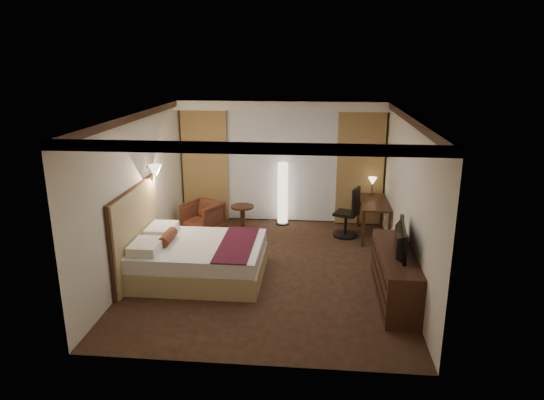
# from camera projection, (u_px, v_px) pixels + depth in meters

# --- Properties ---
(floor) EXTENTS (4.50, 5.50, 0.01)m
(floor) POSITION_uv_depth(u_px,v_px,m) (270.00, 269.00, 8.47)
(floor) COLOR black
(floor) RESTS_ON ground
(ceiling) EXTENTS (4.50, 5.50, 0.01)m
(ceiling) POSITION_uv_depth(u_px,v_px,m) (270.00, 114.00, 7.71)
(ceiling) COLOR white
(ceiling) RESTS_ON back_wall
(back_wall) EXTENTS (4.50, 0.02, 2.70)m
(back_wall) POSITION_uv_depth(u_px,v_px,m) (282.00, 161.00, 10.71)
(back_wall) COLOR beige
(back_wall) RESTS_ON floor
(left_wall) EXTENTS (0.02, 5.50, 2.70)m
(left_wall) POSITION_uv_depth(u_px,v_px,m) (139.00, 192.00, 8.29)
(left_wall) COLOR beige
(left_wall) RESTS_ON floor
(right_wall) EXTENTS (0.02, 5.50, 2.70)m
(right_wall) POSITION_uv_depth(u_px,v_px,m) (407.00, 199.00, 7.88)
(right_wall) COLOR beige
(right_wall) RESTS_ON floor
(crown_molding) EXTENTS (4.50, 5.50, 0.12)m
(crown_molding) POSITION_uv_depth(u_px,v_px,m) (270.00, 118.00, 7.72)
(crown_molding) COLOR black
(crown_molding) RESTS_ON ceiling
(soffit) EXTENTS (4.50, 0.50, 0.20)m
(soffit) POSITION_uv_depth(u_px,v_px,m) (282.00, 105.00, 10.12)
(soffit) COLOR white
(soffit) RESTS_ON ceiling
(curtain_sheer) EXTENTS (2.48, 0.04, 2.45)m
(curtain_sheer) POSITION_uv_depth(u_px,v_px,m) (282.00, 167.00, 10.67)
(curtain_sheer) COLOR silver
(curtain_sheer) RESTS_ON back_wall
(curtain_left_drape) EXTENTS (1.00, 0.14, 2.45)m
(curtain_left_drape) POSITION_uv_depth(u_px,v_px,m) (205.00, 166.00, 10.76)
(curtain_left_drape) COLOR #A9844D
(curtain_left_drape) RESTS_ON back_wall
(curtain_right_drape) EXTENTS (1.00, 0.14, 2.45)m
(curtain_right_drape) POSITION_uv_depth(u_px,v_px,m) (360.00, 169.00, 10.45)
(curtain_right_drape) COLOR #A9844D
(curtain_right_drape) RESTS_ON back_wall
(wall_sconce) EXTENTS (0.24, 0.24, 0.24)m
(wall_sconce) POSITION_uv_depth(u_px,v_px,m) (155.00, 171.00, 8.61)
(wall_sconce) COLOR white
(wall_sconce) RESTS_ON left_wall
(bed) EXTENTS (2.11, 1.64, 0.62)m
(bed) POSITION_uv_depth(u_px,v_px,m) (200.00, 260.00, 8.11)
(bed) COLOR white
(bed) RESTS_ON floor
(headboard) EXTENTS (0.12, 1.94, 1.50)m
(headboard) POSITION_uv_depth(u_px,v_px,m) (136.00, 233.00, 8.08)
(headboard) COLOR tan
(headboard) RESTS_ON floor
(armchair) EXTENTS (0.92, 0.91, 0.72)m
(armchair) POSITION_uv_depth(u_px,v_px,m) (203.00, 216.00, 10.21)
(armchair) COLOR #4E2417
(armchair) RESTS_ON floor
(side_table) EXTENTS (0.49, 0.49, 0.54)m
(side_table) POSITION_uv_depth(u_px,v_px,m) (243.00, 218.00, 10.34)
(side_table) COLOR black
(side_table) RESTS_ON floor
(floor_lamp) EXTENTS (0.29, 0.29, 1.40)m
(floor_lamp) POSITION_uv_depth(u_px,v_px,m) (283.00, 194.00, 10.59)
(floor_lamp) COLOR white
(floor_lamp) RESTS_ON floor
(desk) EXTENTS (0.55, 1.29, 0.75)m
(desk) POSITION_uv_depth(u_px,v_px,m) (373.00, 219.00, 9.95)
(desk) COLOR black
(desk) RESTS_ON floor
(desk_lamp) EXTENTS (0.18, 0.18, 0.34)m
(desk_lamp) POSITION_uv_depth(u_px,v_px,m) (372.00, 187.00, 10.26)
(desk_lamp) COLOR #FFD899
(desk_lamp) RESTS_ON desk
(office_chair) EXTENTS (0.66, 0.66, 1.06)m
(office_chair) POSITION_uv_depth(u_px,v_px,m) (346.00, 212.00, 9.91)
(office_chair) COLOR black
(office_chair) RESTS_ON floor
(dresser) EXTENTS (0.50, 1.96, 0.76)m
(dresser) POSITION_uv_depth(u_px,v_px,m) (395.00, 275.00, 7.37)
(dresser) COLOR black
(dresser) RESTS_ON floor
(television) EXTENTS (0.70, 1.09, 0.14)m
(television) POSITION_uv_depth(u_px,v_px,m) (396.00, 233.00, 7.18)
(television) COLOR black
(television) RESTS_ON dresser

